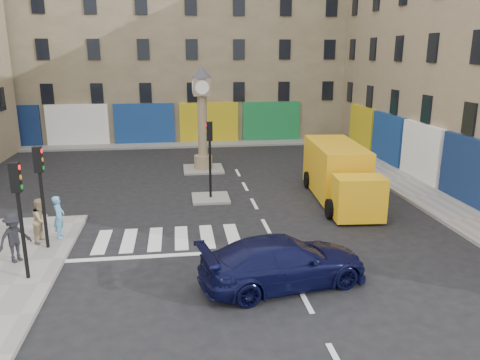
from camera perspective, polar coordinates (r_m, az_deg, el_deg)
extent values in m
plane|color=black|center=(15.92, 5.93, -10.72)|extent=(120.00, 120.00, 0.00)
cube|color=gray|center=(27.70, 18.73, 0.05)|extent=(2.60, 30.00, 0.15)
cube|color=gray|center=(36.74, -8.37, 4.30)|extent=(32.00, 2.40, 0.15)
cube|color=gray|center=(23.00, -3.60, -2.22)|extent=(1.80, 1.80, 0.12)
cube|color=gray|center=(28.77, -4.49, 1.34)|extent=(2.40, 2.40, 0.12)
cube|color=gray|center=(41.92, -8.79, 17.20)|extent=(32.00, 10.00, 17.00)
cylinder|color=black|center=(15.83, -24.94, -6.20)|extent=(0.12, 0.12, 2.80)
cube|color=black|center=(15.29, -25.71, 0.28)|extent=(0.28, 0.22, 0.90)
cylinder|color=black|center=(18.00, -22.79, -3.45)|extent=(0.12, 0.12, 2.80)
cube|color=black|center=(17.53, -23.40, 2.29)|extent=(0.28, 0.22, 0.90)
cylinder|color=black|center=(22.60, -3.66, 1.31)|extent=(0.12, 0.12, 2.80)
cube|color=black|center=(22.23, -3.74, 5.95)|extent=(0.28, 0.22, 0.90)
cylinder|color=#927D5F|center=(28.66, -4.51, 2.23)|extent=(1.10, 1.10, 0.80)
cylinder|color=#927D5F|center=(28.25, -4.60, 6.58)|extent=(0.56, 0.56, 3.60)
cube|color=#927D5F|center=(27.99, -4.70, 11.24)|extent=(1.00, 1.00, 1.00)
cylinder|color=white|center=(27.48, -4.64, 11.17)|extent=(0.80, 0.06, 0.80)
cone|color=#333338|center=(27.95, -4.74, 12.98)|extent=(1.20, 1.20, 0.70)
imported|color=black|center=(14.60, 5.37, -9.90)|extent=(5.57, 3.13, 1.52)
cube|color=#F5AF14|center=(23.87, 11.53, 1.40)|extent=(2.57, 5.39, 2.51)
cube|color=#F5AF14|center=(20.32, 14.27, -2.15)|extent=(2.17, 1.46, 1.86)
cube|color=black|center=(20.15, 14.40, -1.01)|extent=(1.93, 1.12, 0.76)
cylinder|color=black|center=(20.61, 10.90, -3.47)|extent=(0.34, 0.89, 0.87)
cylinder|color=black|center=(21.25, 16.63, -3.27)|extent=(0.34, 0.89, 0.87)
cylinder|color=black|center=(25.09, 8.25, 0.04)|extent=(0.34, 0.89, 0.87)
cylinder|color=black|center=(25.61, 13.04, 0.11)|extent=(0.34, 0.89, 0.87)
imported|color=#589DC9|center=(18.98, -21.20, -4.20)|extent=(0.40, 0.60, 1.63)
imported|color=#99845E|center=(18.84, -23.05, -4.51)|extent=(0.82, 0.94, 1.66)
imported|color=black|center=(17.39, -25.80, -6.35)|extent=(1.22, 1.23, 1.70)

